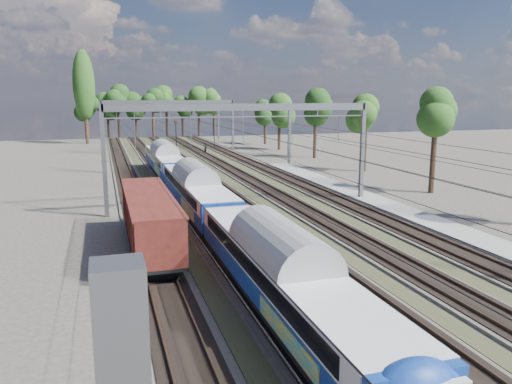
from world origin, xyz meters
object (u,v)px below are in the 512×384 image
object	(u,v)px
emu_train	(196,186)
signal_near	(176,133)
worker	(206,148)
signal_far	(214,127)
freight_boxcar	(149,218)

from	to	relation	value
emu_train	signal_near	world-z (taller)	signal_near
worker	signal_far	world-z (taller)	signal_far
freight_boxcar	signal_near	distance (m)	53.27
freight_boxcar	signal_near	xyz separation A→B (m)	(9.24, 52.44, 1.57)
emu_train	signal_far	size ratio (longest dim) A/B	9.99
signal_near	signal_far	world-z (taller)	signal_far
freight_boxcar	worker	size ratio (longest dim) A/B	7.00
freight_boxcar	worker	world-z (taller)	freight_boxcar
emu_train	freight_boxcar	world-z (taller)	emu_train
signal_near	worker	bearing A→B (deg)	-5.86
freight_boxcar	emu_train	bearing A→B (deg)	61.83
signal_near	signal_far	size ratio (longest dim) A/B	0.95
freight_boxcar	signal_near	world-z (taller)	signal_near
worker	emu_train	bearing A→B (deg)	173.84
signal_far	emu_train	bearing A→B (deg)	-119.11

